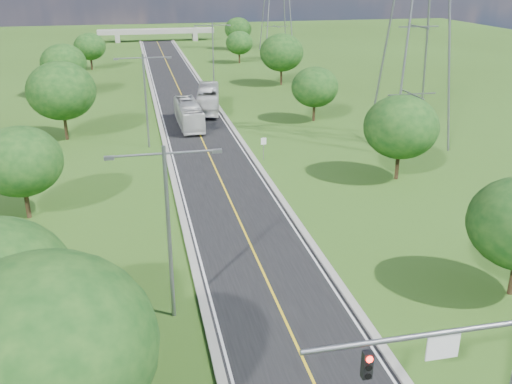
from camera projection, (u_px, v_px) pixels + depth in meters
ground at (189, 112)px, 77.00m from camera, size 260.00×260.00×0.00m
road at (185, 102)px, 82.43m from camera, size 8.00×150.00×0.06m
curb_left at (155, 103)px, 81.56m from camera, size 0.50×150.00×0.22m
curb_right at (214, 101)px, 83.25m from camera, size 0.50×150.00×0.22m
signal_mast at (467, 368)px, 20.52m from camera, size 8.54×0.33×7.20m
speed_limit_sign at (264, 145)px, 57.44m from camera, size 0.55×0.09×2.40m
overpass at (156, 32)px, 148.75m from camera, size 30.00×3.00×3.20m
streetlight_near_left at (168, 220)px, 30.02m from camera, size 5.90×0.25×10.00m
streetlight_mid_left at (145, 93)px, 59.99m from camera, size 5.90×0.25×10.00m
streetlight_far_right at (213, 49)px, 92.34m from camera, size 5.90×0.25×10.00m
power_tower_near at (420, 12)px, 58.03m from camera, size 9.00×6.40×28.00m
tree_lb at (21, 161)px, 43.05m from camera, size 6.30×6.30×7.33m
tree_lc at (61, 91)px, 62.89m from camera, size 7.56×7.56×8.79m
tree_ld at (63, 63)px, 84.51m from camera, size 6.72×6.72×7.82m
tree_le at (90, 47)px, 107.03m from camera, size 5.88×5.88×6.84m
tree_lf at (45, 349)px, 19.97m from camera, size 7.98×7.98×9.28m
tree_rb at (401, 127)px, 51.09m from camera, size 6.72×6.72×7.82m
tree_rc at (315, 87)px, 71.10m from camera, size 5.88×5.88×6.84m
tree_rd at (282, 53)px, 92.95m from camera, size 7.14×7.14×8.30m
tree_re at (239, 43)px, 114.71m from camera, size 5.46×5.46×6.35m
tree_rf at (238, 29)px, 133.34m from camera, size 6.30×6.30×7.33m
bus_outbound at (208, 99)px, 76.96m from camera, size 4.51×11.90×3.24m
bus_inbound at (189, 114)px, 69.61m from camera, size 2.72×10.79×2.99m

